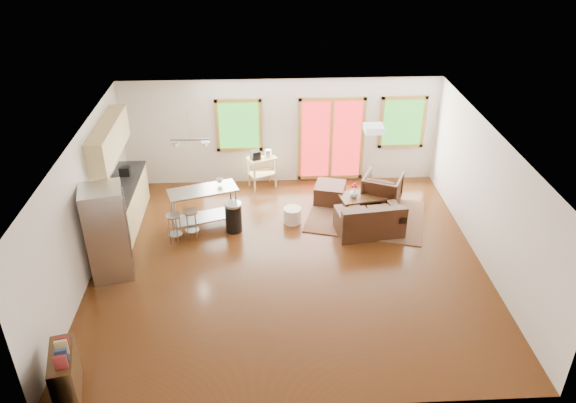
{
  "coord_description": "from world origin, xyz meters",
  "views": [
    {
      "loc": [
        -0.47,
        -8.95,
        6.45
      ],
      "look_at": [
        0.0,
        0.3,
        1.2
      ],
      "focal_mm": 35.0,
      "sensor_mm": 36.0,
      "label": 1
    }
  ],
  "objects_px": {
    "rug": "(366,216)",
    "ottoman": "(330,193)",
    "loveseat": "(370,222)",
    "coffee_table": "(362,198)",
    "kitchen_cart": "(261,162)",
    "island": "(204,201)",
    "armchair": "(382,188)",
    "refrigerator": "(108,232)"
  },
  "relations": [
    {
      "from": "armchair",
      "to": "coffee_table",
      "type": "bearing_deg",
      "value": 53.11
    },
    {
      "from": "loveseat",
      "to": "kitchen_cart",
      "type": "height_order",
      "value": "kitchen_cart"
    },
    {
      "from": "rug",
      "to": "kitchen_cart",
      "type": "height_order",
      "value": "kitchen_cart"
    },
    {
      "from": "loveseat",
      "to": "refrigerator",
      "type": "height_order",
      "value": "refrigerator"
    },
    {
      "from": "rug",
      "to": "ottoman",
      "type": "distance_m",
      "value": 1.05
    },
    {
      "from": "rug",
      "to": "loveseat",
      "type": "bearing_deg",
      "value": -94.5
    },
    {
      "from": "rug",
      "to": "island",
      "type": "height_order",
      "value": "island"
    },
    {
      "from": "refrigerator",
      "to": "rug",
      "type": "bearing_deg",
      "value": 6.02
    },
    {
      "from": "coffee_table",
      "to": "ottoman",
      "type": "height_order",
      "value": "ottoman"
    },
    {
      "from": "ottoman",
      "to": "kitchen_cart",
      "type": "distance_m",
      "value": 1.82
    },
    {
      "from": "island",
      "to": "refrigerator",
      "type": "bearing_deg",
      "value": -135.21
    },
    {
      "from": "rug",
      "to": "coffee_table",
      "type": "xyz_separation_m",
      "value": [
        -0.07,
        0.26,
        0.33
      ]
    },
    {
      "from": "loveseat",
      "to": "armchair",
      "type": "xyz_separation_m",
      "value": [
        0.5,
        1.22,
        0.13
      ]
    },
    {
      "from": "loveseat",
      "to": "refrigerator",
      "type": "distance_m",
      "value": 5.24
    },
    {
      "from": "armchair",
      "to": "ottoman",
      "type": "distance_m",
      "value": 1.2
    },
    {
      "from": "ottoman",
      "to": "island",
      "type": "bearing_deg",
      "value": -161.27
    },
    {
      "from": "loveseat",
      "to": "coffee_table",
      "type": "height_order",
      "value": "loveseat"
    },
    {
      "from": "coffee_table",
      "to": "refrigerator",
      "type": "relative_size",
      "value": 0.6
    },
    {
      "from": "loveseat",
      "to": "refrigerator",
      "type": "xyz_separation_m",
      "value": [
        -5.08,
        -1.13,
        0.62
      ]
    },
    {
      "from": "ottoman",
      "to": "refrigerator",
      "type": "bearing_deg",
      "value": -150.03
    },
    {
      "from": "rug",
      "to": "island",
      "type": "xyz_separation_m",
      "value": [
        -3.53,
        -0.22,
        0.61
      ]
    },
    {
      "from": "armchair",
      "to": "kitchen_cart",
      "type": "xyz_separation_m",
      "value": [
        -2.75,
        0.99,
        0.26
      ]
    },
    {
      "from": "armchair",
      "to": "island",
      "type": "bearing_deg",
      "value": 35.13
    },
    {
      "from": "armchair",
      "to": "ottoman",
      "type": "bearing_deg",
      "value": 15.15
    },
    {
      "from": "loveseat",
      "to": "kitchen_cart",
      "type": "distance_m",
      "value": 3.17
    },
    {
      "from": "island",
      "to": "ottoman",
      "type": "bearing_deg",
      "value": 18.73
    },
    {
      "from": "island",
      "to": "loveseat",
      "type": "bearing_deg",
      "value": -7.54
    },
    {
      "from": "coffee_table",
      "to": "rug",
      "type": "bearing_deg",
      "value": -75.71
    },
    {
      "from": "coffee_table",
      "to": "ottoman",
      "type": "relative_size",
      "value": 1.65
    },
    {
      "from": "loveseat",
      "to": "refrigerator",
      "type": "relative_size",
      "value": 0.8
    },
    {
      "from": "loveseat",
      "to": "armchair",
      "type": "bearing_deg",
      "value": 60.71
    },
    {
      "from": "coffee_table",
      "to": "armchair",
      "type": "xyz_separation_m",
      "value": [
        0.51,
        0.28,
        0.07
      ]
    },
    {
      "from": "loveseat",
      "to": "coffee_table",
      "type": "xyz_separation_m",
      "value": [
        -0.01,
        0.94,
        0.06
      ]
    },
    {
      "from": "armchair",
      "to": "refrigerator",
      "type": "relative_size",
      "value": 0.46
    },
    {
      "from": "refrigerator",
      "to": "kitchen_cart",
      "type": "relative_size",
      "value": 1.84
    },
    {
      "from": "armchair",
      "to": "kitchen_cart",
      "type": "relative_size",
      "value": 0.84
    },
    {
      "from": "rug",
      "to": "refrigerator",
      "type": "distance_m",
      "value": 5.52
    },
    {
      "from": "refrigerator",
      "to": "kitchen_cart",
      "type": "height_order",
      "value": "refrigerator"
    },
    {
      "from": "loveseat",
      "to": "coffee_table",
      "type": "bearing_deg",
      "value": 83.6
    },
    {
      "from": "refrigerator",
      "to": "island",
      "type": "relative_size",
      "value": 1.19
    },
    {
      "from": "loveseat",
      "to": "island",
      "type": "height_order",
      "value": "island"
    },
    {
      "from": "coffee_table",
      "to": "island",
      "type": "bearing_deg",
      "value": -172.1
    }
  ]
}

